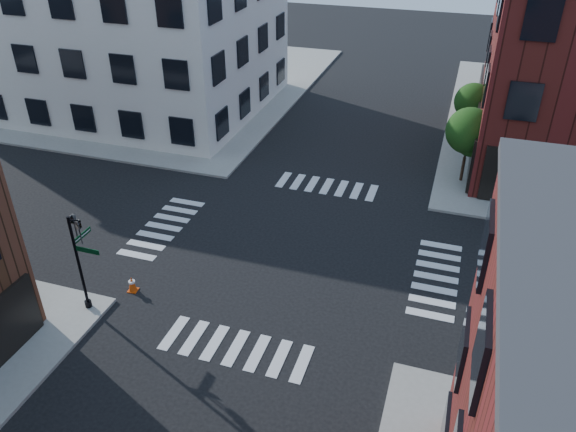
{
  "coord_description": "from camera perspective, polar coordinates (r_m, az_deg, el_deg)",
  "views": [
    {
      "loc": [
        6.89,
        -21.59,
        15.77
      ],
      "look_at": [
        0.14,
        -0.85,
        2.5
      ],
      "focal_mm": 35.0,
      "sensor_mm": 36.0,
      "label": 1
    }
  ],
  "objects": [
    {
      "name": "ground",
      "position": [
        27.61,
        0.27,
        -3.52
      ],
      "size": [
        120.0,
        120.0,
        0.0
      ],
      "primitive_type": "plane",
      "color": "black",
      "rests_on": "ground"
    },
    {
      "name": "sidewalk_nw",
      "position": [
        53.27,
        -14.89,
        13.16
      ],
      "size": [
        30.0,
        30.0,
        0.15
      ],
      "primitive_type": "cube",
      "color": "gray",
      "rests_on": "ground"
    },
    {
      "name": "building_nw",
      "position": [
        46.78,
        -16.9,
        17.37
      ],
      "size": [
        22.0,
        16.0,
        11.0
      ],
      "primitive_type": "cube",
      "color": "silver",
      "rests_on": "ground"
    },
    {
      "name": "tree_near",
      "position": [
        33.99,
        18.01,
        7.98
      ],
      "size": [
        2.69,
        2.69,
        4.49
      ],
      "color": "black",
      "rests_on": "ground"
    },
    {
      "name": "tree_far",
      "position": [
        39.72,
        18.33,
        10.79
      ],
      "size": [
        2.43,
        2.43,
        4.07
      ],
      "color": "black",
      "rests_on": "ground"
    },
    {
      "name": "signal_pole",
      "position": [
        23.96,
        -20.38,
        -3.52
      ],
      "size": [
        1.29,
        1.24,
        4.6
      ],
      "color": "black",
      "rests_on": "ground"
    },
    {
      "name": "traffic_cone",
      "position": [
        25.82,
        -15.56,
        -6.67
      ],
      "size": [
        0.45,
        0.45,
        0.76
      ],
      "rotation": [
        0.0,
        0.0,
        0.1
      ],
      "color": "#E2470A",
      "rests_on": "ground"
    }
  ]
}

